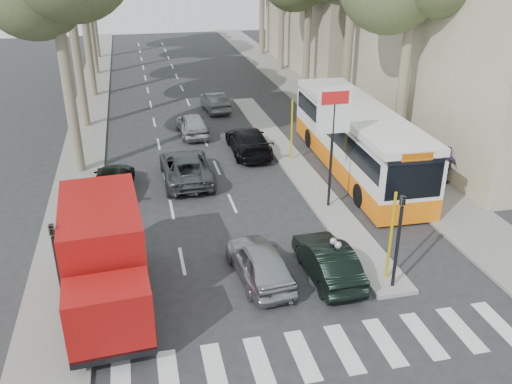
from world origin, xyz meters
TOP-DOWN VIEW (x-y plane):
  - ground at (0.00, 0.00)m, footprint 120.00×120.00m
  - sidewalk_right at (8.60, 25.00)m, footprint 3.20×70.00m
  - median_left at (-8.00, 28.00)m, footprint 2.40×64.00m
  - traffic_island at (3.25, 11.00)m, footprint 1.50×26.00m
  - billboard at (3.25, 5.00)m, footprint 1.50×12.10m
  - traffic_light_island at (3.25, -1.50)m, footprint 0.16×0.41m
  - traffic_light_left at (-7.60, -1.00)m, footprint 0.16×0.41m
  - silver_hatchback at (-1.10, 0.17)m, footprint 2.04×4.25m
  - dark_hatchback at (1.30, -0.23)m, footprint 1.49×4.11m
  - queue_car_a at (-2.66, 9.67)m, footprint 2.44×5.18m
  - queue_car_b at (1.24, 12.80)m, footprint 2.12×5.08m
  - queue_car_c at (-1.50, 16.73)m, footprint 1.86×4.20m
  - queue_car_d at (0.73, 21.79)m, footprint 1.73×4.11m
  - queue_car_e at (-6.30, 9.00)m, footprint 2.34×4.62m
  - red_truck at (-6.31, -0.15)m, footprint 2.81×6.58m
  - city_bus at (6.20, 9.08)m, footprint 3.27×13.17m
  - motorcycle at (1.48, -0.41)m, footprint 0.72×1.90m
  - pedestrian_near at (9.74, 6.15)m, footprint 1.06×1.25m
  - pedestrian_far at (9.98, 12.18)m, footprint 1.20×0.73m

SIDE VIEW (x-z plane):
  - ground at x=0.00m, z-range 0.00..0.00m
  - sidewalk_right at x=8.60m, z-range 0.00..0.12m
  - median_left at x=-8.00m, z-range 0.00..0.12m
  - traffic_island at x=3.25m, z-range 0.00..0.16m
  - queue_car_e at x=-6.30m, z-range 0.00..1.28m
  - queue_car_d at x=0.73m, z-range 0.00..1.32m
  - dark_hatchback at x=1.30m, z-range 0.00..1.35m
  - silver_hatchback at x=-1.10m, z-range 0.00..1.40m
  - queue_car_c at x=-1.50m, z-range 0.00..1.40m
  - queue_car_a at x=-2.66m, z-range 0.00..1.43m
  - queue_car_b at x=1.24m, z-range 0.00..1.47m
  - motorcycle at x=1.48m, z-range -0.07..1.55m
  - pedestrian_far at x=9.98m, z-range 0.12..1.86m
  - pedestrian_near at x=9.74m, z-range 0.12..2.04m
  - city_bus at x=6.20m, z-range 0.09..3.54m
  - red_truck at x=-6.31m, z-range 0.10..3.54m
  - traffic_light_island at x=3.25m, z-range 0.69..4.29m
  - traffic_light_left at x=-7.60m, z-range 0.69..4.29m
  - billboard at x=3.25m, z-range 0.90..6.50m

